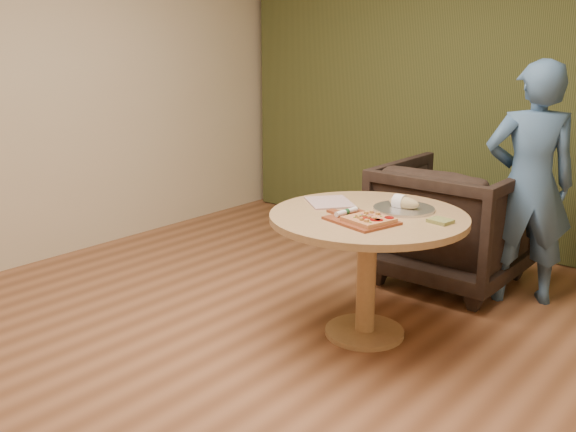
# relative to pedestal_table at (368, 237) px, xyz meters

# --- Properties ---
(room_shell) EXTENTS (5.04, 6.04, 2.84)m
(room_shell) POSITION_rel_pedestal_table_xyz_m (-0.23, -0.84, 0.79)
(room_shell) COLOR #905939
(room_shell) RESTS_ON ground
(curtain) EXTENTS (4.80, 0.14, 2.78)m
(curtain) POSITION_rel_pedestal_table_xyz_m (-0.23, 2.06, 0.79)
(curtain) COLOR #333B1B
(curtain) RESTS_ON ground
(pedestal_table) EXTENTS (1.14, 1.14, 0.75)m
(pedestal_table) POSITION_rel_pedestal_table_xyz_m (0.00, 0.00, 0.00)
(pedestal_table) COLOR tan
(pedestal_table) RESTS_ON ground
(pizza_paddle) EXTENTS (0.47, 0.35, 0.01)m
(pizza_paddle) POSITION_rel_pedestal_table_xyz_m (0.05, -0.16, 0.15)
(pizza_paddle) COLOR brown
(pizza_paddle) RESTS_ON pedestal_table
(flatbread_pizza) EXTENTS (0.27, 0.27, 0.04)m
(flatbread_pizza) POSITION_rel_pedestal_table_xyz_m (0.12, -0.18, 0.17)
(flatbread_pizza) COLOR tan
(flatbread_pizza) RESTS_ON pizza_paddle
(cutlery_roll) EXTENTS (0.04, 0.20, 0.03)m
(cutlery_roll) POSITION_rel_pedestal_table_xyz_m (-0.06, -0.13, 0.17)
(cutlery_roll) COLOR white
(cutlery_roll) RESTS_ON pizza_paddle
(newspaper) EXTENTS (0.39, 0.38, 0.01)m
(newspaper) POSITION_rel_pedestal_table_xyz_m (-0.32, 0.06, 0.15)
(newspaper) COLOR silver
(newspaper) RESTS_ON pedestal_table
(serving_tray) EXTENTS (0.36, 0.36, 0.02)m
(serving_tray) POSITION_rel_pedestal_table_xyz_m (0.11, 0.21, 0.15)
(serving_tray) COLOR silver
(serving_tray) RESTS_ON pedestal_table
(bread_roll) EXTENTS (0.19, 0.09, 0.09)m
(bread_roll) POSITION_rel_pedestal_table_xyz_m (0.10, 0.21, 0.18)
(bread_roll) COLOR tan
(bread_roll) RESTS_ON serving_tray
(green_packet) EXTENTS (0.13, 0.12, 0.02)m
(green_packet) POSITION_rel_pedestal_table_xyz_m (0.40, 0.10, 0.15)
(green_packet) COLOR #5D662E
(green_packet) RESTS_ON pedestal_table
(armchair) EXTENTS (0.95, 0.89, 0.97)m
(armchair) POSITION_rel_pedestal_table_xyz_m (-0.02, 1.14, -0.13)
(armchair) COLOR black
(armchair) RESTS_ON ground
(person_standing) EXTENTS (0.70, 0.64, 1.60)m
(person_standing) POSITION_rel_pedestal_table_xyz_m (0.50, 1.13, 0.19)
(person_standing) COLOR #3E628C
(person_standing) RESTS_ON ground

